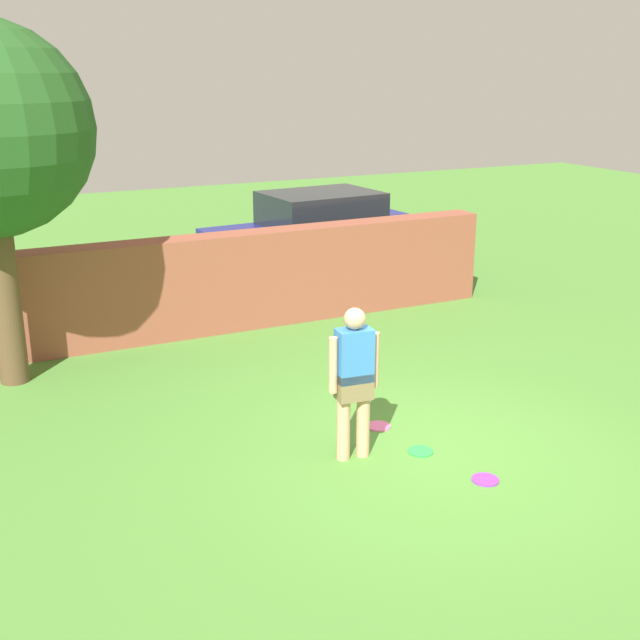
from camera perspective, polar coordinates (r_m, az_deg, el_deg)
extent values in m
plane|color=#4C8433|center=(8.73, 7.54, -9.10)|extent=(40.00, 40.00, 0.00)
cube|color=brown|center=(12.08, -11.27, 2.08)|extent=(10.98, 0.50, 1.49)
cylinder|color=brown|center=(10.79, -21.44, 2.07)|extent=(0.36, 0.36, 2.48)
cylinder|color=tan|center=(8.30, 1.67, -7.15)|extent=(0.14, 0.14, 0.85)
cylinder|color=tan|center=(8.38, 3.07, -6.93)|extent=(0.14, 0.14, 0.85)
cube|color=olive|center=(8.19, 2.41, -4.65)|extent=(0.38, 0.26, 0.28)
cube|color=#3372BF|center=(8.07, 2.44, -2.52)|extent=(0.38, 0.26, 0.55)
sphere|color=tan|center=(7.95, 2.47, 0.09)|extent=(0.22, 0.22, 0.22)
cylinder|color=tan|center=(8.02, 0.94, -3.21)|extent=(0.09, 0.09, 0.58)
cylinder|color=tan|center=(8.18, 3.89, -2.82)|extent=(0.09, 0.09, 0.58)
cube|color=navy|center=(14.88, 0.06, 5.23)|extent=(4.31, 2.00, 0.80)
cube|color=#1E2328|center=(14.74, 0.06, 7.88)|extent=(2.10, 1.64, 0.60)
cylinder|color=black|center=(13.61, -3.08, 2.29)|extent=(0.65, 0.27, 0.64)
cylinder|color=black|center=(15.09, -6.07, 3.75)|extent=(0.65, 0.27, 0.64)
cylinder|color=black|center=(15.01, 6.22, 3.67)|extent=(0.65, 0.27, 0.64)
cylinder|color=black|center=(16.37, 2.68, 4.91)|extent=(0.65, 0.27, 0.64)
cylinder|color=purple|center=(8.23, 11.61, -11.01)|extent=(0.27, 0.27, 0.02)
cylinder|color=pink|center=(9.19, 4.17, -7.50)|extent=(0.27, 0.27, 0.02)
cylinder|color=green|center=(8.67, 7.13, -9.20)|extent=(0.27, 0.27, 0.02)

